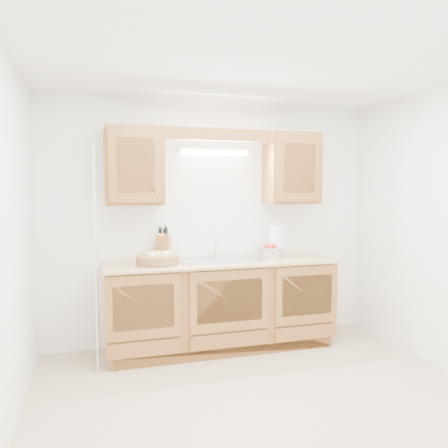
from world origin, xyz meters
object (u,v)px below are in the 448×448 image
object	(u,v)px
fruit_basket	(157,258)
knife_block	(163,247)
paper_towel	(277,242)
apple_bowl	(270,251)

from	to	relation	value
fruit_basket	knife_block	xyz separation A→B (m)	(0.10, 0.28, 0.07)
paper_towel	apple_bowl	bearing A→B (deg)	-167.62
apple_bowl	knife_block	bearing A→B (deg)	169.59
knife_block	apple_bowl	size ratio (longest dim) A/B	0.94
fruit_basket	apple_bowl	distance (m)	1.19
fruit_basket	apple_bowl	xyz separation A→B (m)	(1.18, 0.09, 0.01)
knife_block	paper_towel	size ratio (longest dim) A/B	0.92
knife_block	apple_bowl	bearing A→B (deg)	12.96
paper_towel	apple_bowl	distance (m)	0.13
paper_towel	apple_bowl	world-z (taller)	paper_towel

